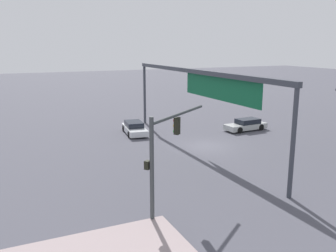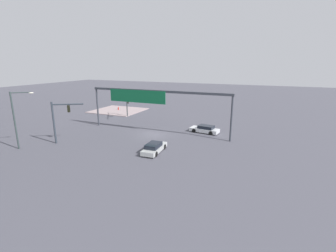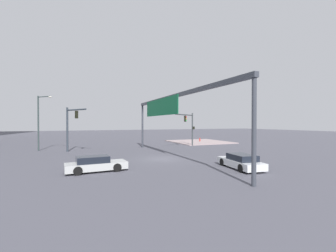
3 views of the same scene
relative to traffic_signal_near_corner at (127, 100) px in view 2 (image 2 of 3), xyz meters
The scene contains 9 objects.
ground_plane 13.95m from the traffic_signal_near_corner, 139.24° to the left, with size 198.64×198.64×0.00m, color #4C4B55.
sidewalk_corner 9.08m from the traffic_signal_near_corner, 41.94° to the right, with size 10.91×10.21×0.15m, color #A18D8E.
traffic_signal_near_corner is the anchor object (origin of this frame).
traffic_signal_opposite_side 17.54m from the traffic_signal_near_corner, 91.27° to the left, with size 3.69×2.35×5.82m.
streetlamp_curved_arm 21.56m from the traffic_signal_near_corner, 82.89° to the left, with size 2.09×1.99×7.44m.
overhead_sign_gantry 11.99m from the traffic_signal_near_corner, 141.05° to the left, with size 23.66×0.43×6.80m.
sedan_car_approaching 18.17m from the traffic_signal_near_corner, 165.53° to the left, with size 4.80×2.38×1.21m.
sedan_car_waiting_far 21.14m from the traffic_signal_near_corner, 131.51° to the left, with size 2.02×4.68×1.21m.
fire_hydrant_on_curb 9.16m from the traffic_signal_near_corner, 42.54° to the right, with size 0.33×0.22×0.71m.
Camera 2 is at (-16.79, 32.69, 10.85)m, focal length 26.14 mm.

